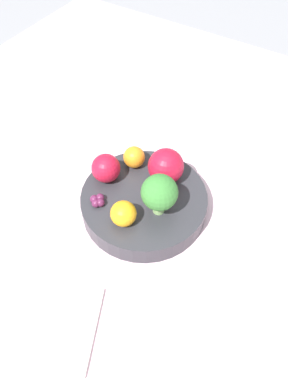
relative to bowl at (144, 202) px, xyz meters
The scene contains 10 objects.
ground_plane 0.04m from the bowl, ahead, with size 6.00×6.00×0.00m, color gray.
table_surface 0.03m from the bowl, ahead, with size 1.20×1.20×0.02m.
bowl is the anchor object (origin of this frame).
broccoli 0.07m from the bowl, 20.80° to the right, with size 0.06×0.06×0.08m.
apple_red 0.07m from the bowl, 78.64° to the left, with size 0.06×0.06×0.06m.
apple_green 0.09m from the bowl, behind, with size 0.05×0.05×0.05m.
orange_front 0.07m from the bowl, 85.56° to the right, with size 0.04×0.04×0.04m.
orange_back 0.08m from the bowl, 135.36° to the left, with size 0.04×0.04×0.04m.
grape_cluster 0.08m from the bowl, 136.46° to the right, with size 0.03×0.03×0.01m.
napkin 0.24m from the bowl, 90.46° to the right, with size 0.16×0.16×0.01m.
Camera 1 is at (0.20, -0.33, 0.54)m, focal length 35.00 mm.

